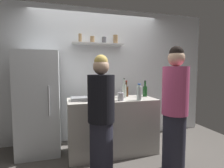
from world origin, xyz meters
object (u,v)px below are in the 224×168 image
refrigerator (39,103)px  baking_pan (82,99)px  wine_bottle_pale_glass (124,90)px  person_blonde (101,119)px  utensil_holder (121,97)px  water_bottle_plastic (139,93)px  person_pink_top (175,111)px  wine_bottle_dark_glass (95,93)px  wine_bottle_amber_glass (126,91)px  wine_bottle_green_glass (145,91)px

refrigerator → baking_pan: refrigerator is taller
wine_bottle_pale_glass → person_blonde: 0.99m
refrigerator → utensil_holder: 1.37m
water_bottle_plastic → baking_pan: bearing=165.1°
utensil_holder → person_pink_top: person_pink_top is taller
utensil_holder → refrigerator: bearing=158.0°
wine_bottle_dark_glass → wine_bottle_amber_glass: bearing=26.7°
wine_bottle_amber_glass → water_bottle_plastic: 0.43m
wine_bottle_green_glass → person_pink_top: person_pink_top is taller
utensil_holder → wine_bottle_amber_glass: wine_bottle_amber_glass is taller
utensil_holder → wine_bottle_pale_glass: (0.16, 0.30, 0.06)m
refrigerator → person_pink_top: size_ratio=0.99×
wine_bottle_dark_glass → wine_bottle_pale_glass: bearing=22.2°
baking_pan → wine_bottle_pale_glass: wine_bottle_pale_glass is taller
person_blonde → utensil_holder: bearing=-162.6°
wine_bottle_dark_glass → person_blonde: 0.60m
refrigerator → wine_bottle_amber_glass: (1.50, -0.13, 0.17)m
baking_pan → person_blonde: size_ratio=0.21×
refrigerator → wine_bottle_dark_glass: bearing=-26.7°
wine_bottle_green_glass → water_bottle_plastic: wine_bottle_green_glass is taller
wine_bottle_amber_glass → wine_bottle_dark_glass: 0.70m
baking_pan → wine_bottle_pale_glass: bearing=8.0°
baking_pan → person_pink_top: person_pink_top is taller
wine_bottle_pale_glass → person_blonde: bearing=-126.8°
baking_pan → wine_bottle_green_glass: wine_bottle_green_glass is taller
baking_pan → utensil_holder: (0.59, -0.19, 0.04)m
wine_bottle_green_glass → baking_pan: bearing=-175.1°
wine_bottle_amber_glass → water_bottle_plastic: (0.06, -0.43, 0.01)m
water_bottle_plastic → person_blonde: person_blonde is taller
wine_bottle_amber_glass → person_pink_top: size_ratio=0.17×
baking_pan → utensil_holder: 0.62m
wine_bottle_pale_glass → wine_bottle_amber_glass: 0.12m
wine_bottle_pale_glass → wine_bottle_green_glass: 0.40m
utensil_holder → wine_bottle_dark_glass: bearing=169.6°
refrigerator → person_pink_top: bearing=-31.5°
wine_bottle_green_glass → wine_bottle_amber_glass: same height
baking_pan → wine_bottle_dark_glass: 0.25m
refrigerator → person_blonde: refrigerator is taller
person_pink_top → water_bottle_plastic: bearing=-1.1°
baking_pan → wine_bottle_green_glass: (1.15, 0.10, 0.08)m
utensil_holder → water_bottle_plastic: size_ratio=0.83×
wine_bottle_dark_glass → water_bottle_plastic: bearing=-9.5°
wine_bottle_amber_glass → person_blonde: (-0.65, -0.86, -0.24)m
wine_bottle_green_glass → utensil_holder: bearing=-152.6°
wine_bottle_pale_glass → water_bottle_plastic: (0.13, -0.34, -0.01)m
baking_pan → wine_bottle_dark_glass: bearing=-31.3°
wine_bottle_amber_glass → person_pink_top: person_pink_top is taller
wine_bottle_pale_glass → wine_bottle_green_glass: wine_bottle_pale_glass is taller
wine_bottle_green_glass → wine_bottle_amber_glass: size_ratio=1.00×
refrigerator → utensil_holder: (1.27, -0.51, 0.13)m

